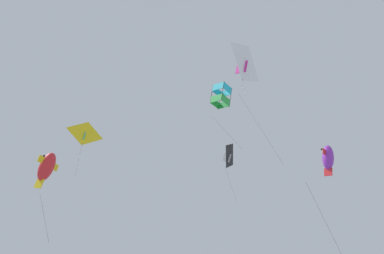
{
  "coord_description": "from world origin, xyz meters",
  "views": [
    {
      "loc": [
        -21.84,
        3.59,
        15.04
      ],
      "look_at": [
        -0.95,
        -1.72,
        28.77
      ],
      "focal_mm": 31.09,
      "sensor_mm": 36.0,
      "label": 1
    }
  ],
  "objects": [
    {
      "name": "kite_delta_far_centre",
      "position": [
        -4.76,
        -4.86,
        32.59
      ],
      "size": [
        3.62,
        3.31,
        9.45
      ],
      "rotation": [
        0.27,
        0.0,
        5.46
      ],
      "color": "white"
    },
    {
      "name": "kite_delta_near_left",
      "position": [
        6.94,
        -7.68,
        31.02
      ],
      "size": [
        3.14,
        2.19,
        5.84
      ],
      "rotation": [
        0.32,
        0.0,
        5.77
      ],
      "color": "black"
    },
    {
      "name": "kite_fish_low_drifter",
      "position": [
        -1.3,
        7.76,
        24.1
      ],
      "size": [
        2.27,
        1.86,
        5.52
      ],
      "rotation": [
        0.25,
        0.0,
        5.63
      ],
      "color": "red"
    },
    {
      "name": "kite_delta_near_right",
      "position": [
        2.01,
        6.3,
        28.67
      ],
      "size": [
        1.24,
        2.17,
        4.18
      ],
      "rotation": [
        0.35,
        0.0,
        5.08
      ],
      "color": "yellow"
    },
    {
      "name": "kite_box_upper_right",
      "position": [
        0.12,
        -4.67,
        33.19
      ],
      "size": [
        3.05,
        2.73,
        6.15
      ],
      "rotation": [
        0.22,
        0.0,
        5.34
      ],
      "color": "#1EB2C6"
    },
    {
      "name": "kite_fish_highest",
      "position": [
        -8.61,
        -7.1,
        22.98
      ],
      "size": [
        1.91,
        1.79,
        8.82
      ],
      "rotation": [
        0.21,
        0.0,
        5.27
      ],
      "color": "purple"
    }
  ]
}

